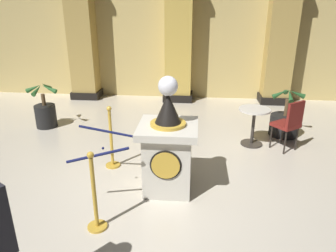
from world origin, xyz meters
name	(u,v)px	position (x,y,z in m)	size (l,w,h in m)	color
ground_plane	(156,198)	(0.00, 0.00, 0.00)	(12.40, 12.40, 0.00)	beige
back_wall	(180,34)	(0.00, 5.27, 1.76)	(12.40, 0.16, 3.52)	tan
pedestal_clock	(168,149)	(0.15, 0.27, 0.64)	(0.82, 0.82, 1.68)	beige
stanchion_near	(112,146)	(-0.84, 0.88, 0.37)	(0.24, 0.24, 1.06)	gold
stanchion_far	(95,203)	(-0.63, -0.68, 0.36)	(0.24, 0.24, 1.03)	gold
velvet_rope	(102,142)	(-0.74, 0.10, 0.79)	(0.90, 0.92, 0.22)	#141947
column_left	(83,37)	(-2.63, 4.97, 1.68)	(0.81, 0.81, 3.38)	black
column_right	(280,39)	(2.63, 4.97, 1.68)	(0.83, 0.83, 3.38)	black
column_centre_rear	(179,38)	(0.00, 4.97, 1.68)	(0.84, 0.84, 3.38)	black
potted_palm_left	(45,113)	(-2.76, 2.53, 0.33)	(0.70, 0.69, 1.01)	black
potted_palm_right	(284,123)	(2.34, 2.53, 0.27)	(0.66, 0.65, 1.01)	black
cafe_table	(254,122)	(1.61, 1.99, 0.46)	(0.59, 0.59, 0.72)	#332D28
cafe_chair_red	(290,121)	(2.21, 1.78, 0.57)	(0.56, 0.56, 0.96)	black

